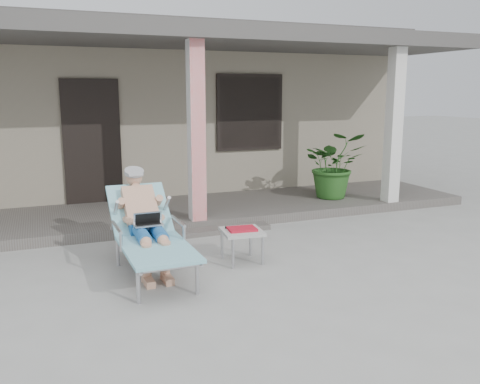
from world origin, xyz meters
name	(u,v)px	position (x,y,z in m)	size (l,w,h in m)	color
ground	(254,276)	(0.00, 0.00, 0.00)	(60.00, 60.00, 0.00)	#9E9E99
house	(140,109)	(0.00, 6.50, 1.67)	(10.40, 5.40, 3.30)	gray
porch_deck	(183,212)	(0.00, 3.00, 0.07)	(10.00, 2.00, 0.15)	#605B56
porch_overhang	(180,42)	(0.00, 2.95, 2.79)	(10.00, 2.30, 2.85)	silver
porch_step	(204,232)	(0.00, 1.85, 0.04)	(2.00, 0.30, 0.07)	#605B56
lounger	(147,208)	(-1.06, 0.63, 0.74)	(0.73, 1.88, 1.21)	#B7B7BC
side_table	(242,233)	(0.06, 0.51, 0.36)	(0.52, 0.52, 0.43)	#AFAFAA
potted_palm	(334,165)	(2.76, 2.80, 0.75)	(1.07, 0.93, 1.19)	#26591E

